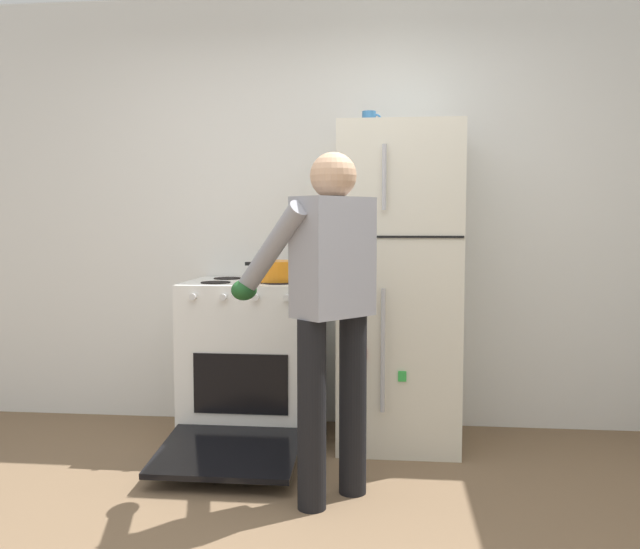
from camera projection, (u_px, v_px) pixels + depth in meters
name	position (u px, v px, depth m)	size (l,w,h in m)	color
kitchen_wall_back	(325.00, 212.00, 4.30)	(6.00, 0.10, 2.70)	white
refrigerator	(399.00, 286.00, 3.91)	(0.68, 0.72, 1.83)	silver
stove_range	(252.00, 361.00, 4.02)	(0.76, 1.24, 0.94)	white
person_cook	(327.00, 295.00, 3.08)	(0.69, 0.71, 1.60)	black
red_pot	(277.00, 271.00, 3.93)	(0.37, 0.27, 0.12)	orange
coffee_mug	(369.00, 120.00, 3.90)	(0.11, 0.08, 0.10)	#2D6093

